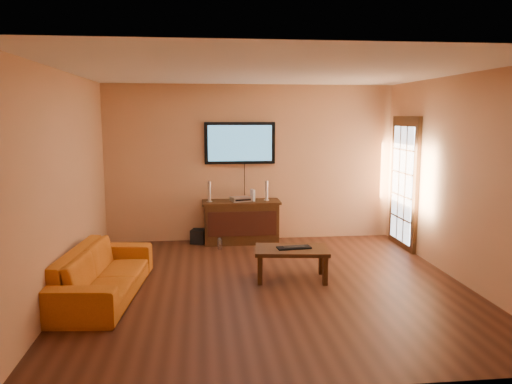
{
  "coord_description": "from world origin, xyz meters",
  "views": [
    {
      "loc": [
        -0.86,
        -6.12,
        2.16
      ],
      "look_at": [
        -0.1,
        0.8,
        1.1
      ],
      "focal_mm": 35.0,
      "sensor_mm": 36.0,
      "label": 1
    }
  ],
  "objects": [
    {
      "name": "french_door",
      "position": [
        2.46,
        1.7,
        1.05
      ],
      "size": [
        0.07,
        1.02,
        2.22
      ],
      "color": "#331B0B",
      "rests_on": "ground"
    },
    {
      "name": "room_walls",
      "position": [
        0.0,
        0.62,
        1.69
      ],
      "size": [
        5.0,
        5.0,
        5.0
      ],
      "color": "tan",
      "rests_on": "ground"
    },
    {
      "name": "sofa",
      "position": [
        -2.05,
        -0.17,
        0.39
      ],
      "size": [
        0.79,
        2.07,
        0.79
      ],
      "primitive_type": "imported",
      "rotation": [
        0.0,
        0.0,
        1.47
      ],
      "color": "#C86616",
      "rests_on": "ground"
    },
    {
      "name": "keyboard",
      "position": [
        0.35,
        0.21,
        0.44
      ],
      "size": [
        0.46,
        0.22,
        0.03
      ],
      "color": "black",
      "rests_on": "coffee_table"
    },
    {
      "name": "speaker_right",
      "position": [
        0.25,
        2.25,
        0.88
      ],
      "size": [
        0.09,
        0.09,
        0.34
      ],
      "color": "silver",
      "rests_on": "media_console"
    },
    {
      "name": "media_console",
      "position": [
        -0.19,
        2.24,
        0.37
      ],
      "size": [
        1.33,
        0.51,
        0.73
      ],
      "color": "#331B0B",
      "rests_on": "ground"
    },
    {
      "name": "speaker_left",
      "position": [
        -0.73,
        2.21,
        0.89
      ],
      "size": [
        0.1,
        0.1,
        0.35
      ],
      "color": "silver",
      "rests_on": "media_console"
    },
    {
      "name": "bottle",
      "position": [
        -0.58,
        1.82,
        0.09
      ],
      "size": [
        0.07,
        0.07,
        0.2
      ],
      "color": "white",
      "rests_on": "ground"
    },
    {
      "name": "av_receiver",
      "position": [
        -0.2,
        2.22,
        0.77
      ],
      "size": [
        0.38,
        0.31,
        0.07
      ],
      "primitive_type": "cube",
      "rotation": [
        0.0,
        0.0,
        0.28
      ],
      "color": "silver",
      "rests_on": "media_console"
    },
    {
      "name": "television",
      "position": [
        -0.19,
        2.45,
        1.7
      ],
      "size": [
        1.22,
        0.08,
        0.72
      ],
      "color": "black",
      "rests_on": "ground"
    },
    {
      "name": "subwoofer",
      "position": [
        -0.93,
        2.29,
        0.12
      ],
      "size": [
        0.29,
        0.29,
        0.24
      ],
      "primitive_type": "cube",
      "rotation": [
        0.0,
        0.0,
        -0.27
      ],
      "color": "black",
      "rests_on": "ground"
    },
    {
      "name": "coffee_table",
      "position": [
        0.32,
        0.21,
        0.37
      ],
      "size": [
        1.03,
        0.69,
        0.43
      ],
      "color": "#331B0B",
      "rests_on": "ground"
    },
    {
      "name": "game_console",
      "position": [
        0.0,
        2.23,
        0.83
      ],
      "size": [
        0.08,
        0.15,
        0.2
      ],
      "primitive_type": "cube",
      "rotation": [
        0.0,
        0.0,
        0.26
      ],
      "color": "white",
      "rests_on": "media_console"
    },
    {
      "name": "ground_plane",
      "position": [
        0.0,
        0.0,
        0.0
      ],
      "size": [
        5.0,
        5.0,
        0.0
      ],
      "primitive_type": "plane",
      "color": "#371A0F",
      "rests_on": "ground"
    }
  ]
}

